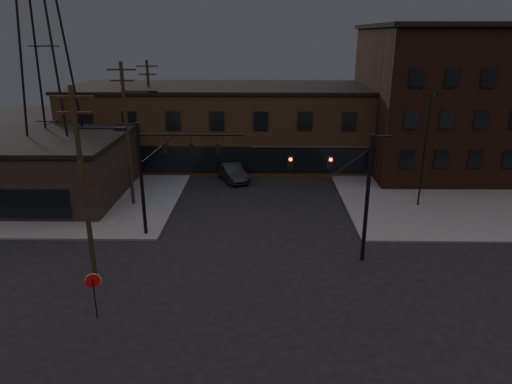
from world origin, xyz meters
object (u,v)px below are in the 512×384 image
(car_crossing, at_px, (232,172))
(parked_car_lot_a, at_px, (453,175))
(stop_sign, at_px, (93,286))
(parked_car_lot_b, at_px, (490,175))
(traffic_signal_near, at_px, (349,185))
(traffic_signal_far, at_px, (159,167))

(car_crossing, bearing_deg, parked_car_lot_a, -27.00)
(stop_sign, height_order, parked_car_lot_b, stop_sign)
(parked_car_lot_b, bearing_deg, parked_car_lot_a, 118.26)
(parked_car_lot_a, relative_size, car_crossing, 0.94)
(traffic_signal_near, relative_size, stop_sign, 3.23)
(traffic_signal_near, relative_size, car_crossing, 1.56)
(traffic_signal_far, relative_size, stop_sign, 3.23)
(parked_car_lot_b, bearing_deg, traffic_signal_near, 152.73)
(traffic_signal_far, bearing_deg, car_crossing, 73.11)
(parked_car_lot_b, distance_m, car_crossing, 24.58)
(parked_car_lot_b, bearing_deg, traffic_signal_far, 132.16)
(traffic_signal_near, distance_m, car_crossing, 18.76)
(traffic_signal_near, height_order, parked_car_lot_a, traffic_signal_near)
(parked_car_lot_a, distance_m, parked_car_lot_b, 3.77)
(car_crossing, bearing_deg, traffic_signal_far, -130.76)
(traffic_signal_far, bearing_deg, parked_car_lot_b, 23.48)
(traffic_signal_near, bearing_deg, traffic_signal_far, 163.83)
(car_crossing, bearing_deg, traffic_signal_near, -87.40)
(stop_sign, relative_size, car_crossing, 0.49)
(traffic_signal_near, distance_m, parked_car_lot_a, 20.23)
(traffic_signal_near, height_order, stop_sign, traffic_signal_near)
(traffic_signal_near, bearing_deg, stop_sign, -154.10)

